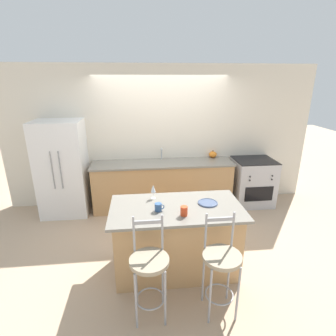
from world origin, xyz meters
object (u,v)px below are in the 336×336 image
(refrigerator, at_px, (63,169))
(dinner_plate, at_px, (208,203))
(bar_stool_far, at_px, (221,265))
(coffee_mug, at_px, (158,207))
(oven_range, at_px, (252,182))
(bar_stool_near, at_px, (149,269))
(wine_glass, at_px, (153,189))
(tumbler_cup, at_px, (184,211))
(pumpkin_decoration, at_px, (213,155))

(refrigerator, height_order, dinner_plate, refrigerator)
(bar_stool_far, bearing_deg, coffee_mug, 133.06)
(oven_range, xyz_separation_m, coffee_mug, (-2.03, -1.86, 0.50))
(bar_stool_near, relative_size, bar_stool_far, 1.00)
(bar_stool_near, distance_m, dinner_plate, 1.14)
(oven_range, distance_m, bar_stool_near, 3.30)
(oven_range, relative_size, bar_stool_near, 0.82)
(dinner_plate, bearing_deg, coffee_mug, -168.88)
(dinner_plate, bearing_deg, oven_range, 51.35)
(bar_stool_near, xyz_separation_m, bar_stool_far, (0.75, -0.02, 0.00))
(oven_range, xyz_separation_m, bar_stool_near, (-2.17, -2.49, 0.13))
(oven_range, relative_size, dinner_plate, 3.63)
(bar_stool_far, distance_m, wine_glass, 1.28)
(dinner_plate, bearing_deg, bar_stool_near, -136.21)
(bar_stool_far, xyz_separation_m, tumbler_cup, (-0.32, 0.50, 0.38))
(coffee_mug, bearing_deg, dinner_plate, 11.12)
(tumbler_cup, bearing_deg, bar_stool_far, -57.87)
(bar_stool_near, distance_m, coffee_mug, 0.74)
(bar_stool_far, height_order, dinner_plate, bar_stool_far)
(dinner_plate, distance_m, coffee_mug, 0.66)
(bar_stool_far, distance_m, pumpkin_decoration, 2.86)
(oven_range, bearing_deg, pumpkin_decoration, 161.83)
(coffee_mug, bearing_deg, tumbler_cup, -26.48)
(bar_stool_far, height_order, tumbler_cup, bar_stool_far)
(bar_stool_near, bearing_deg, tumbler_cup, 48.23)
(wine_glass, bearing_deg, dinner_plate, -18.36)
(refrigerator, height_order, bar_stool_far, refrigerator)
(bar_stool_far, height_order, wine_glass, bar_stool_far)
(coffee_mug, height_order, pumpkin_decoration, pumpkin_decoration)
(bar_stool_near, xyz_separation_m, pumpkin_decoration, (1.40, 2.74, 0.39))
(oven_range, relative_size, pumpkin_decoration, 5.85)
(tumbler_cup, distance_m, pumpkin_decoration, 2.45)
(dinner_plate, xyz_separation_m, coffee_mug, (-0.64, -0.13, 0.04))
(wine_glass, height_order, tumbler_cup, wine_glass)
(bar_stool_near, height_order, tumbler_cup, bar_stool_near)
(bar_stool_near, bearing_deg, wine_glass, 84.19)
(refrigerator, bearing_deg, coffee_mug, -49.00)
(oven_range, bearing_deg, bar_stool_far, -119.56)
(refrigerator, height_order, pumpkin_decoration, refrigerator)
(pumpkin_decoration, bearing_deg, refrigerator, -175.01)
(wine_glass, bearing_deg, refrigerator, 136.28)
(coffee_mug, distance_m, pumpkin_decoration, 2.46)
(bar_stool_near, height_order, coffee_mug, bar_stool_near)
(coffee_mug, bearing_deg, wine_glass, 96.77)
(oven_range, relative_size, bar_stool_far, 0.82)
(oven_range, height_order, pumpkin_decoration, pumpkin_decoration)
(coffee_mug, height_order, tumbler_cup, tumbler_cup)
(wine_glass, bearing_deg, oven_range, 35.97)
(wine_glass, bearing_deg, coffee_mug, -83.23)
(refrigerator, relative_size, pumpkin_decoration, 11.05)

